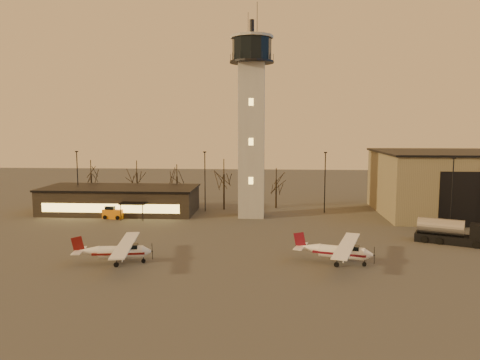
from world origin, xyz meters
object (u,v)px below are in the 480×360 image
Objects in this scene: cessna_rear at (122,254)px; fuel_truck at (450,234)px; terminal at (120,200)px; hangar at (474,183)px; cessna_front at (343,254)px; service_cart at (113,214)px; control_tower at (252,113)px.

cessna_rear reaches higher than fuel_truck.
terminal reaches higher than fuel_truck.
terminal is at bearing 99.92° from cessna_rear.
hangar is 2.74× the size of cessna_front.
fuel_truck is 48.36m from service_cart.
cessna_front is 17.47m from fuel_truck.
fuel_truck is 2.54× the size of service_cart.
control_tower is 1.28× the size of terminal.
control_tower is 37.90m from hangar.
cessna_front is (32.68, -27.13, -1.10)m from terminal.
hangar reaches higher than cessna_front.
control_tower reaches higher than cessna_rear.
terminal is 30.02m from cessna_rear.
terminal reaches higher than service_cart.
hangar is 57.38m from cessna_rear.
fuel_truck is (-10.78, -19.42, -3.96)m from hangar.
hangar is at bearing 65.36° from cessna_front.
control_tower is 26.72m from service_cart.
hangar is (36.00, 3.98, -11.17)m from control_tower.
cessna_front is (-25.31, -29.12, -4.09)m from hangar.
fuel_truck is (37.68, 11.02, 0.15)m from cessna_rear.
terminal is at bearing 156.66° from cessna_front.
hangar is 58.09m from service_cart.
cessna_front reaches higher than service_cart.
fuel_truck is at bearing -119.04° from hangar.
cessna_rear is at bearing -147.87° from hangar.
service_cart is (-57.51, -6.97, -4.40)m from hangar.
control_tower is 26.24m from terminal.
cessna_front is at bearing -27.91° from service_cart.
cessna_rear is 1.33× the size of fuel_truck.
service_cart is at bearing 161.82° from cessna_front.
control_tower is at bearing 56.17° from cessna_rear.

